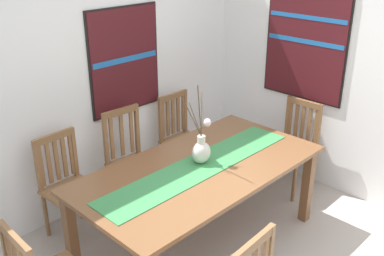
% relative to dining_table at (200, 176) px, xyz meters
% --- Properties ---
extents(wall_back, '(6.40, 0.12, 2.70)m').
position_rel_dining_table_xyz_m(wall_back, '(-0.13, 1.26, 0.68)').
color(wall_back, white).
rests_on(wall_back, ground_plane).
extents(wall_side, '(0.12, 6.40, 2.70)m').
position_rel_dining_table_xyz_m(wall_side, '(1.73, -0.60, 0.68)').
color(wall_side, white).
rests_on(wall_side, ground_plane).
extents(dining_table, '(2.07, 1.07, 0.76)m').
position_rel_dining_table_xyz_m(dining_table, '(0.00, 0.00, 0.00)').
color(dining_table, brown).
rests_on(dining_table, ground_plane).
extents(table_runner, '(1.90, 0.36, 0.01)m').
position_rel_dining_table_xyz_m(table_runner, '(0.00, 0.00, 0.09)').
color(table_runner, '#388447').
rests_on(table_runner, dining_table).
extents(centerpiece_vase, '(0.19, 0.19, 0.70)m').
position_rel_dining_table_xyz_m(centerpiece_vase, '(0.06, 0.04, 0.21)').
color(centerpiece_vase, silver).
rests_on(centerpiece_vase, dining_table).
extents(chair_0, '(0.44, 0.44, 0.98)m').
position_rel_dining_table_xyz_m(chair_0, '(-0.00, 0.91, -0.18)').
color(chair_0, brown).
rests_on(chair_0, ground_plane).
extents(chair_1, '(0.42, 0.42, 0.94)m').
position_rel_dining_table_xyz_m(chair_1, '(1.39, -0.02, -0.18)').
color(chair_1, brown).
rests_on(chair_1, ground_plane).
extents(chair_2, '(0.42, 0.42, 0.95)m').
position_rel_dining_table_xyz_m(chair_2, '(0.71, 0.94, -0.17)').
color(chair_2, brown).
rests_on(chair_2, ground_plane).
extents(chair_3, '(0.44, 0.44, 0.93)m').
position_rel_dining_table_xyz_m(chair_3, '(-0.67, 0.94, -0.18)').
color(chair_3, brown).
rests_on(chair_3, ground_plane).
extents(painting_on_back_wall, '(0.80, 0.05, 1.01)m').
position_rel_dining_table_xyz_m(painting_on_back_wall, '(0.21, 1.20, 0.70)').
color(painting_on_back_wall, black).
extents(painting_on_side_wall, '(0.05, 0.91, 1.15)m').
position_rel_dining_table_xyz_m(painting_on_side_wall, '(1.66, 0.12, 0.80)').
color(painting_on_side_wall, black).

